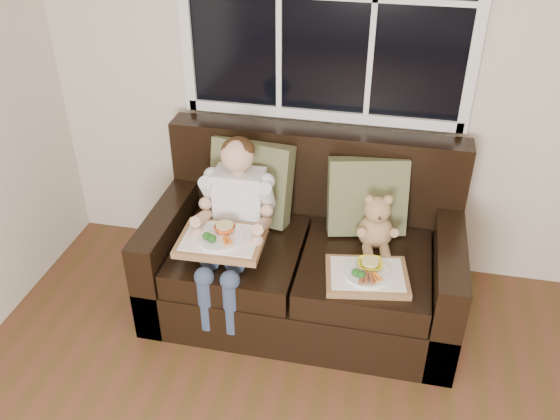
% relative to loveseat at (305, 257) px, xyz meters
% --- Properties ---
extents(room_walls, '(4.52, 5.02, 2.71)m').
position_rel_loveseat_xyz_m(room_walls, '(0.60, -2.02, 1.28)').
color(room_walls, beige).
rests_on(room_walls, ground).
extents(loveseat, '(1.70, 0.92, 0.96)m').
position_rel_loveseat_xyz_m(loveseat, '(0.00, 0.00, 0.00)').
color(loveseat, black).
rests_on(loveseat, ground).
extents(pillow_left, '(0.50, 0.29, 0.48)m').
position_rel_loveseat_xyz_m(pillow_left, '(-0.35, 0.15, 0.38)').
color(pillow_left, '#6A6741').
rests_on(pillow_left, loveseat).
extents(pillow_right, '(0.47, 0.29, 0.45)m').
position_rel_loveseat_xyz_m(pillow_right, '(0.31, 0.15, 0.36)').
color(pillow_right, '#6A6741').
rests_on(pillow_right, loveseat).
extents(child, '(0.39, 0.60, 0.89)m').
position_rel_loveseat_xyz_m(child, '(-0.37, -0.12, 0.34)').
color(child, silver).
rests_on(child, loveseat).
extents(teddy_bear, '(0.22, 0.26, 0.33)m').
position_rel_loveseat_xyz_m(teddy_bear, '(0.38, -0.00, 0.27)').
color(teddy_bear, tan).
rests_on(teddy_bear, loveseat).
extents(tray_left, '(0.45, 0.35, 0.10)m').
position_rel_loveseat_xyz_m(tray_left, '(-0.40, -0.29, 0.27)').
color(tray_left, '#986C45').
rests_on(tray_left, child).
extents(tray_right, '(0.46, 0.38, 0.09)m').
position_rel_loveseat_xyz_m(tray_right, '(0.37, -0.30, 0.17)').
color(tray_right, '#986C45').
rests_on(tray_right, loveseat).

